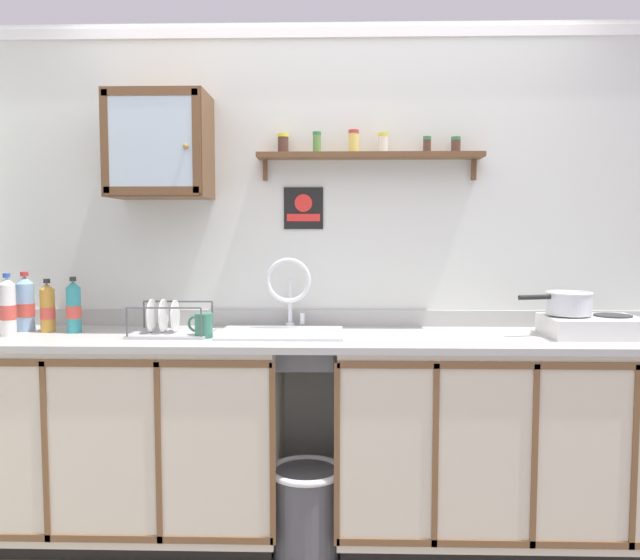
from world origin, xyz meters
name	(u,v)px	position (x,y,z in m)	size (l,w,h in m)	color
back_wall	(330,271)	(0.00, 0.65, 1.22)	(3.93, 0.07, 2.41)	silver
lower_cabinet_run	(126,438)	(-0.94, 0.33, 0.46)	(1.44, 0.59, 0.91)	black
lower_cabinet_run_right	(514,441)	(0.84, 0.33, 0.46)	(1.63, 0.59, 0.91)	black
countertop	(329,339)	(0.00, 0.33, 0.93)	(3.29, 0.62, 0.03)	#B2B2AD
backsplash	(329,318)	(0.00, 0.61, 0.98)	(3.29, 0.02, 0.08)	#B2B2AD
sink	(283,337)	(-0.21, 0.37, 0.93)	(0.56, 0.42, 0.48)	silver
hot_plate_stove	(592,326)	(1.18, 0.34, 0.99)	(0.41, 0.31, 0.09)	silver
saucepan	(568,303)	(1.08, 0.36, 1.09)	(0.34, 0.20, 0.10)	silver
bottle_detergent_teal_0	(74,308)	(-1.18, 0.38, 1.06)	(0.07, 0.07, 0.26)	teal
bottle_juice_amber_1	(48,308)	(-1.31, 0.40, 1.05)	(0.07, 0.07, 0.25)	gold
bottle_opaque_white_2	(8,308)	(-1.43, 0.27, 1.07)	(0.07, 0.07, 0.28)	white
bottle_water_blue_3	(25,305)	(-1.43, 0.42, 1.07)	(0.08, 0.08, 0.28)	#8CB7E0
dish_rack	(169,327)	(-0.72, 0.32, 0.98)	(0.35, 0.27, 0.16)	#B2B2B7
mug	(203,325)	(-0.55, 0.25, 1.00)	(0.12, 0.08, 0.11)	#337259
wall_cabinet	(160,146)	(-0.79, 0.47, 1.81)	(0.46, 0.33, 0.48)	brown
spice_shelf	(367,153)	(0.18, 0.55, 1.78)	(1.07, 0.14, 0.23)	brown
warning_sign	(303,208)	(-0.13, 0.62, 1.52)	(0.19, 0.01, 0.20)	black
trash_bin	(306,509)	(-0.09, 0.17, 0.21)	(0.33, 0.33, 0.39)	#4C4C51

